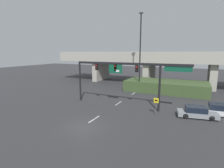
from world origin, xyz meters
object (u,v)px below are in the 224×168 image
object	(u,v)px
highway_light_pole_near	(140,52)
speed_limit_sign	(156,104)
signal_gantry	(124,71)
parked_sedan_mid_right	(221,110)
parked_sedan_near_right	(197,112)

from	to	relation	value
highway_light_pole_near	speed_limit_sign	bearing A→B (deg)	-63.77
signal_gantry	highway_light_pole_near	world-z (taller)	highway_light_pole_near
parked_sedan_mid_right	highway_light_pole_near	bearing A→B (deg)	141.82
speed_limit_sign	parked_sedan_mid_right	world-z (taller)	speed_limit_sign
signal_gantry	highway_light_pole_near	distance (m)	10.30
signal_gantry	parked_sedan_mid_right	world-z (taller)	signal_gantry
signal_gantry	parked_sedan_near_right	bearing A→B (deg)	-1.62
parked_sedan_near_right	speed_limit_sign	bearing A→B (deg)	-175.39
signal_gantry	speed_limit_sign	distance (m)	6.42
signal_gantry	highway_light_pole_near	size ratio (longest dim) A/B	1.11
speed_limit_sign	parked_sedan_near_right	size ratio (longest dim) A/B	0.47
parked_sedan_near_right	highway_light_pole_near	bearing A→B (deg)	124.67
signal_gantry	parked_sedan_mid_right	size ratio (longest dim) A/B	3.45
speed_limit_sign	highway_light_pole_near	bearing A→B (deg)	116.23
parked_sedan_mid_right	speed_limit_sign	bearing A→B (deg)	-162.05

